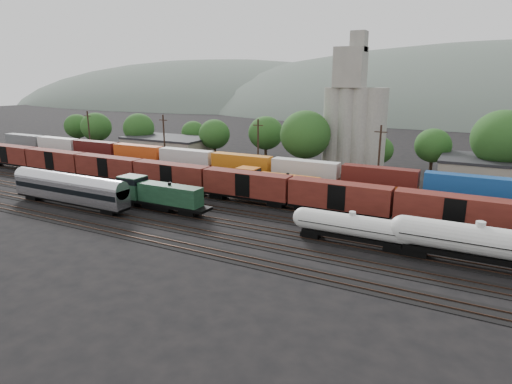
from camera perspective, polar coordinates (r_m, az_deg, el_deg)
The scene contains 14 objects.
ground at distance 63.40m, azimuth 0.68°, elevation -3.24°, with size 600.00×600.00×0.00m, color black.
tracks at distance 63.39m, azimuth 0.68°, elevation -3.19°, with size 180.00×33.20×0.20m.
green_locomotive at distance 67.36m, azimuth -13.42°, elevation -0.21°, with size 17.63×3.11×4.67m.
tank_car_a at distance 53.13m, azimuth 12.64°, elevation -4.50°, with size 15.21×2.72×3.99m.
tank_car_b at distance 51.46m, azimuth 27.51°, elevation -5.94°, with size 18.58×3.33×4.87m.
passenger_coach at distance 73.01m, azimuth -23.63°, elevation 0.52°, with size 22.81×2.81×5.18m.
orange_locomotive at distance 72.71m, azimuth 2.03°, elevation 1.21°, with size 17.97×3.00×4.49m.
boxcar_string at distance 61.68m, azimuth 17.87°, elevation -1.46°, with size 184.40×2.90×4.20m.
container_wall at distance 81.37m, azimuth -2.56°, elevation 2.95°, with size 161.86×2.60×5.80m.
grain_silo at distance 93.24m, azimuth 12.85°, elevation 9.28°, with size 13.40×5.00×29.00m.
industrial_sheds at distance 92.91m, azimuth 14.41°, elevation 3.74°, with size 119.38×17.26×5.10m.
tree_band at distance 94.62m, azimuth 11.73°, elevation 6.98°, with size 165.75×22.33×14.23m.
utility_poles at distance 81.61m, azimuth 7.80°, elevation 5.20°, with size 122.20×0.36×12.00m.
distant_hills at distance 316.24m, azimuth 27.11°, elevation 5.87°, with size 860.00×286.00×130.00m.
Camera 1 is at (27.51, -53.65, 19.61)m, focal length 30.00 mm.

